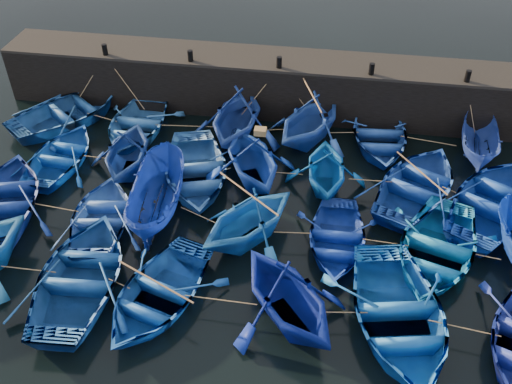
# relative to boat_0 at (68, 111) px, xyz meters

# --- Properties ---
(ground) EXTENTS (120.00, 120.00, 0.00)m
(ground) POSITION_rel_boat_0_xyz_m (9.46, -7.77, -0.57)
(ground) COLOR black
(ground) RESTS_ON ground
(quay_wall) EXTENTS (26.00, 2.50, 2.50)m
(quay_wall) POSITION_rel_boat_0_xyz_m (9.46, 2.73, 0.68)
(quay_wall) COLOR black
(quay_wall) RESTS_ON ground
(quay_top) EXTENTS (26.00, 2.50, 0.12)m
(quay_top) POSITION_rel_boat_0_xyz_m (9.46, 2.73, 1.99)
(quay_top) COLOR black
(quay_top) RESTS_ON quay_wall
(bollard_0) EXTENTS (0.24, 0.24, 0.50)m
(bollard_0) POSITION_rel_boat_0_xyz_m (1.46, 1.83, 2.30)
(bollard_0) COLOR black
(bollard_0) RESTS_ON quay_top
(bollard_1) EXTENTS (0.24, 0.24, 0.50)m
(bollard_1) POSITION_rel_boat_0_xyz_m (5.46, 1.83, 2.30)
(bollard_1) COLOR black
(bollard_1) RESTS_ON quay_top
(bollard_2) EXTENTS (0.24, 0.24, 0.50)m
(bollard_2) POSITION_rel_boat_0_xyz_m (9.46, 1.83, 2.30)
(bollard_2) COLOR black
(bollard_2) RESTS_ON quay_top
(bollard_3) EXTENTS (0.24, 0.24, 0.50)m
(bollard_3) POSITION_rel_boat_0_xyz_m (13.46, 1.83, 2.30)
(bollard_3) COLOR black
(bollard_3) RESTS_ON quay_top
(bollard_4) EXTENTS (0.24, 0.24, 0.50)m
(bollard_4) POSITION_rel_boat_0_xyz_m (17.46, 1.83, 2.30)
(bollard_4) COLOR black
(bollard_4) RESTS_ON quay_top
(boat_0) EXTENTS (6.53, 6.79, 1.15)m
(boat_0) POSITION_rel_boat_0_xyz_m (0.00, 0.00, 0.00)
(boat_0) COLOR navy
(boat_0) RESTS_ON ground
(boat_1) EXTENTS (3.68, 5.07, 1.04)m
(boat_1) POSITION_rel_boat_0_xyz_m (3.39, -0.46, -0.06)
(boat_1) COLOR #2D66B6
(boat_1) RESTS_ON ground
(boat_2) EXTENTS (4.42, 5.01, 2.46)m
(boat_2) POSITION_rel_boat_0_xyz_m (7.91, -0.19, 0.66)
(boat_2) COLOR navy
(boat_2) RESTS_ON ground
(boat_3) EXTENTS (5.41, 5.68, 2.33)m
(boat_3) POSITION_rel_boat_0_xyz_m (11.07, 0.15, 0.59)
(boat_3) COLOR #244DA9
(boat_3) RESTS_ON ground
(boat_4) EXTENTS (3.98, 5.26, 1.03)m
(boat_4) POSITION_rel_boat_0_xyz_m (14.09, 0.36, -0.06)
(boat_4) COLOR navy
(boat_4) RESTS_ON ground
(boat_5) EXTENTS (1.93, 4.15, 1.55)m
(boat_5) POSITION_rel_boat_0_xyz_m (18.20, -0.01, 0.20)
(boat_5) COLOR #274393
(boat_5) RESTS_ON ground
(boat_6) EXTENTS (3.47, 4.66, 0.93)m
(boat_6) POSITION_rel_boat_0_xyz_m (1.06, -3.19, -0.11)
(boat_6) COLOR #124CAC
(boat_6) RESTS_ON ground
(boat_7) EXTENTS (3.78, 4.28, 2.10)m
(boat_7) POSITION_rel_boat_0_xyz_m (4.00, -3.21, 0.48)
(boat_7) COLOR navy
(boat_7) RESTS_ON ground
(boat_8) EXTENTS (5.22, 6.23, 1.11)m
(boat_8) POSITION_rel_boat_0_xyz_m (6.81, -3.45, -0.02)
(boat_8) COLOR #2E61AB
(boat_8) RESTS_ON ground
(boat_9) EXTENTS (5.28, 5.56, 2.30)m
(boat_9) POSITION_rel_boat_0_xyz_m (9.08, -3.05, 0.57)
(boat_9) COLOR navy
(boat_9) RESTS_ON ground
(boat_10) EXTENTS (3.53, 4.00, 1.96)m
(boat_10) POSITION_rel_boat_0_xyz_m (12.00, -3.01, 0.41)
(boat_10) COLOR #0A53AB
(boat_10) RESTS_ON ground
(boat_11) EXTENTS (5.71, 6.45, 1.11)m
(boat_11) POSITION_rel_boat_0_xyz_m (15.56, -2.94, -0.02)
(boat_11) COLOR navy
(boat_11) RESTS_ON ground
(boat_12) EXTENTS (6.43, 7.09, 1.21)m
(boat_12) POSITION_rel_boat_0_xyz_m (18.36, -3.55, 0.03)
(boat_12) COLOR navy
(boat_12) RESTS_ON ground
(boat_13) EXTENTS (5.21, 6.30, 1.13)m
(boat_13) POSITION_rel_boat_0_xyz_m (0.24, -6.34, -0.01)
(boat_13) COLOR navy
(boat_13) RESTS_ON ground
(boat_14) EXTENTS (3.85, 4.89, 0.92)m
(boat_14) POSITION_rel_boat_0_xyz_m (4.11, -6.54, -0.11)
(boat_14) COLOR blue
(boat_14) RESTS_ON ground
(boat_15) EXTENTS (2.09, 4.84, 1.83)m
(boat_15) POSITION_rel_boat_0_xyz_m (5.94, -5.70, 0.34)
(boat_15) COLOR navy
(boat_15) RESTS_ON ground
(boat_16) EXTENTS (5.32, 5.42, 2.16)m
(boat_16) POSITION_rel_boat_0_xyz_m (9.51, -6.48, 0.51)
(boat_16) COLOR blue
(boat_16) RESTS_ON ground
(boat_17) EXTENTS (3.05, 4.24, 0.88)m
(boat_17) POSITION_rel_boat_0_xyz_m (12.58, -6.34, -0.14)
(boat_17) COLOR #1536A7
(boat_17) RESTS_ON ground
(boat_18) EXTENTS (5.18, 6.18, 1.10)m
(boat_18) POSITION_rel_boat_0_xyz_m (15.93, -6.43, -0.02)
(boat_18) COLOR blue
(boat_18) RESTS_ON ground
(boat_21) EXTENTS (4.32, 5.78, 1.15)m
(boat_21) POSITION_rel_boat_0_xyz_m (4.57, -9.48, -0.00)
(boat_21) COLOR navy
(boat_21) RESTS_ON ground
(boat_22) EXTENTS (4.69, 5.61, 1.00)m
(boat_22) POSITION_rel_boat_0_xyz_m (7.17, -9.76, -0.07)
(boat_22) COLOR #124BA2
(boat_22) RESTS_ON ground
(boat_23) EXTENTS (5.67, 5.75, 2.29)m
(boat_23) POSITION_rel_boat_0_xyz_m (11.24, -9.76, 0.57)
(boat_23) COLOR navy
(boat_23) RESTS_ON ground
(boat_24) EXTENTS (5.23, 6.50, 1.20)m
(boat_24) POSITION_rel_boat_0_xyz_m (14.57, -9.54, 0.02)
(boat_24) COLOR blue
(boat_24) RESTS_ON ground
(wooden_crate) EXTENTS (0.45, 0.37, 0.25)m
(wooden_crate) POSITION_rel_boat_0_xyz_m (9.38, -3.05, 1.85)
(wooden_crate) COLOR olive
(wooden_crate) RESTS_ON boat_9
(mooring_ropes) EXTENTS (18.25, 11.57, 2.10)m
(mooring_ropes) POSITION_rel_boat_0_xyz_m (9.18, -2.84, 0.30)
(mooring_ropes) COLOR tan
(mooring_ropes) RESTS_ON ground
(loose_oars) EXTENTS (10.66, 11.99, 1.39)m
(loose_oars) POSITION_rel_boat_0_xyz_m (10.83, -4.76, 1.11)
(loose_oars) COLOR #99724C
(loose_oars) RESTS_ON ground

